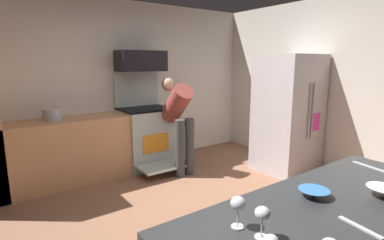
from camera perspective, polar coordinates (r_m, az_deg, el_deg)
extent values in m
cube|color=#8C5F46|center=(3.33, 2.58, -19.12)|extent=(5.20, 4.80, 0.02)
cube|color=silver|center=(4.95, -14.50, 6.44)|extent=(5.20, 0.12, 2.60)
cube|color=silver|center=(4.91, 26.77, 5.59)|extent=(0.12, 4.80, 2.60)
cube|color=tan|center=(4.49, -23.02, -5.56)|extent=(2.40, 0.60, 0.90)
cube|color=#B0BDB6|center=(4.87, -8.66, -3.42)|extent=(0.76, 0.64, 0.92)
cube|color=black|center=(4.78, -8.83, 2.11)|extent=(0.76, 0.64, 0.03)
cube|color=#B0BDB6|center=(5.00, -10.45, 5.88)|extent=(0.76, 0.06, 0.57)
cube|color=orange|center=(4.60, -6.78, -4.37)|extent=(0.44, 0.01, 0.28)
cube|color=#B0BDB6|center=(4.53, -5.46, -8.71)|extent=(0.72, 0.41, 0.03)
cube|color=black|center=(4.81, -9.64, 10.98)|extent=(0.74, 0.38, 0.32)
cube|color=#BFB7BA|center=(4.81, 17.71, 1.17)|extent=(0.86, 0.75, 1.77)
cylinder|color=#BFB7BA|center=(4.55, 21.41, 1.52)|extent=(0.02, 0.02, 0.80)
cylinder|color=#BFB7BA|center=(4.61, 21.95, 1.61)|extent=(0.02, 0.02, 0.80)
cube|color=#ED3CA9|center=(4.75, 22.42, -0.36)|extent=(0.20, 0.01, 0.26)
cylinder|color=#414141|center=(4.38, -2.30, -5.43)|extent=(0.14, 0.14, 0.85)
cylinder|color=#414141|center=(4.47, -0.48, -5.08)|extent=(0.14, 0.14, 0.85)
cylinder|color=#9C433B|center=(4.46, -2.87, 3.15)|extent=(0.30, 0.61, 0.62)
sphere|color=tan|center=(4.64, -4.59, 6.75)|extent=(0.20, 0.20, 0.20)
cone|color=white|center=(2.08, 32.50, -11.43)|extent=(0.18, 0.18, 0.06)
cone|color=#3570B9|center=(1.90, 22.09, -12.72)|extent=(0.17, 0.17, 0.04)
cylinder|color=silver|center=(1.45, 13.02, -20.85)|extent=(0.06, 0.06, 0.01)
cylinder|color=silver|center=(1.43, 13.10, -19.33)|extent=(0.01, 0.01, 0.08)
ellipsoid|color=silver|center=(1.39, 13.23, -16.80)|extent=(0.07, 0.07, 0.06)
cylinder|color=silver|center=(1.50, 8.62, -19.38)|extent=(0.06, 0.06, 0.01)
cylinder|color=silver|center=(1.48, 8.67, -17.89)|extent=(0.01, 0.01, 0.08)
ellipsoid|color=silver|center=(1.45, 8.76, -15.34)|extent=(0.07, 0.07, 0.06)
cube|color=#B7BABF|center=(2.58, 30.66, -7.65)|extent=(0.07, 0.26, 0.01)
cube|color=#B7BABF|center=(1.68, 29.28, -17.33)|extent=(0.06, 0.22, 0.01)
cylinder|color=#B2B1B9|center=(4.36, -25.05, 0.94)|extent=(0.24, 0.24, 0.16)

